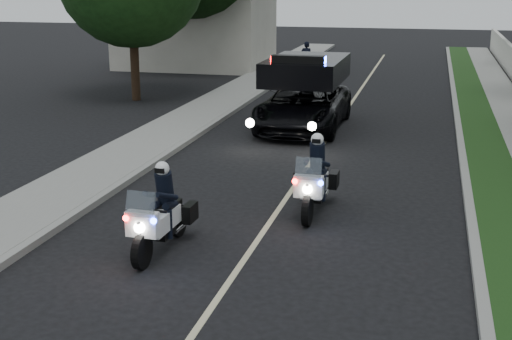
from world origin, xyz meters
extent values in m
plane|color=black|center=(0.00, 0.00, 0.00)|extent=(120.00, 120.00, 0.00)
cube|color=gray|center=(4.10, 10.00, 0.07)|extent=(0.20, 60.00, 0.15)
cube|color=#193814|center=(4.80, 10.00, 0.08)|extent=(1.20, 60.00, 0.16)
cube|color=gray|center=(-4.10, 10.00, 0.07)|extent=(0.20, 60.00, 0.15)
cube|color=gray|center=(-5.20, 10.00, 0.08)|extent=(2.00, 60.00, 0.16)
cube|color=#A8A396|center=(-10.00, 26.00, 3.50)|extent=(8.00, 6.00, 7.00)
cube|color=#BFB78C|center=(0.00, 10.00, 0.00)|extent=(0.12, 50.00, 0.01)
imported|color=black|center=(-1.01, 10.88, 0.00)|extent=(2.68, 5.71, 2.76)
imported|color=black|center=(-3.08, 22.84, 0.00)|extent=(0.77, 1.95, 1.00)
imported|color=black|center=(-3.08, 22.84, 0.00)|extent=(0.63, 0.46, 1.65)
camera|label=1|loc=(3.08, -11.93, 4.98)|focal=48.72mm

